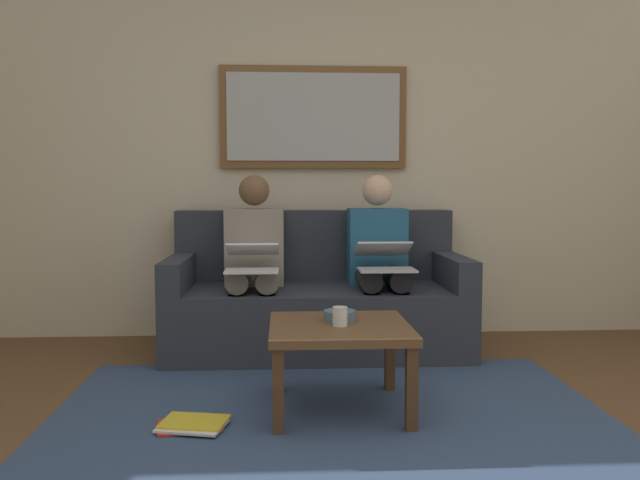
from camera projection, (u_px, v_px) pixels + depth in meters
name	position (u px, v px, depth m)	size (l,w,h in m)	color
wall_rear	(313.00, 154.00, 4.73)	(6.00, 0.12, 2.60)	beige
area_rug	(330.00, 413.00, 3.09)	(2.60, 1.80, 0.01)	#33476B
couch	(316.00, 301.00, 4.33)	(1.90, 0.90, 0.90)	#2D333D
framed_mirror	(313.00, 117.00, 4.62)	(1.31, 0.05, 0.71)	brown
coffee_table	(339.00, 336.00, 3.12)	(0.66, 0.66, 0.42)	brown
cup	(340.00, 316.00, 3.07)	(0.07, 0.07, 0.09)	silver
bowl	(340.00, 315.00, 3.19)	(0.16, 0.16, 0.05)	slate
person_left	(379.00, 257.00, 4.26)	(0.38, 0.58, 1.14)	#235B84
laptop_silver	(385.00, 258.00, 4.03)	(0.34, 0.39, 0.17)	silver
person_right	(254.00, 258.00, 4.21)	(0.38, 0.58, 1.14)	gray
laptop_white	(252.00, 259.00, 3.98)	(0.32, 0.38, 0.17)	white
magazine_stack	(192.00, 424.00, 2.90)	(0.33, 0.28, 0.03)	red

